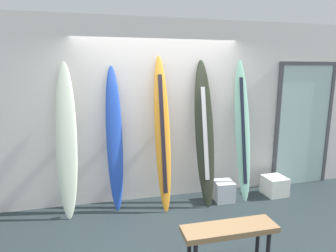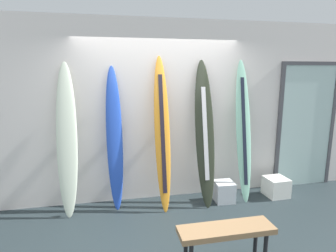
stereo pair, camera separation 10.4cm
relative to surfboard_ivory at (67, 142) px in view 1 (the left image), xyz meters
name	(u,v)px [view 1 (the left image)]	position (x,y,z in m)	size (l,w,h in m)	color
ground	(178,239)	(1.34, -0.96, -1.08)	(8.00, 8.00, 0.04)	#252F33
wall_back	(157,111)	(1.34, 0.34, 0.34)	(7.20, 0.20, 2.80)	silver
surfboard_ivory	(67,142)	(0.00, 0.00, 0.00)	(0.30, 0.44, 2.16)	silver
surfboard_cobalt	(115,139)	(0.65, 0.04, -0.01)	(0.25, 0.35, 2.11)	blue
surfboard_sunset	(162,134)	(1.34, -0.06, 0.06)	(0.23, 0.54, 2.25)	orange
surfboard_charcoal	(204,133)	(1.99, -0.07, 0.04)	(0.30, 0.55, 2.20)	#262B1F
surfboard_seafoam	(243,131)	(2.64, -0.04, 0.04)	(0.25, 0.50, 2.21)	#8BCAAE
display_block_left	(275,186)	(3.24, -0.12, -0.91)	(0.36, 0.36, 0.31)	white
display_block_center	(224,191)	(2.32, -0.13, -0.91)	(0.31, 0.31, 0.32)	silver
glass_door	(303,123)	(3.96, 0.22, 0.06)	(1.11, 0.06, 2.18)	silver
bench	(229,232)	(1.72, -1.57, -0.67)	(0.99, 0.28, 0.46)	#936F4A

